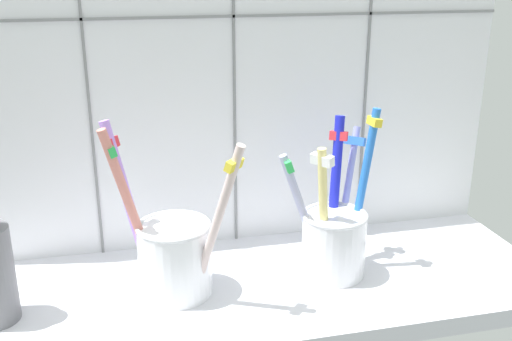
% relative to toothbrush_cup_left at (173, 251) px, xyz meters
% --- Properties ---
extents(counter_slab, '(0.64, 0.22, 0.02)m').
position_rel_toothbrush_cup_left_xyz_m(counter_slab, '(0.09, -0.00, -0.06)').
color(counter_slab, silver).
rests_on(counter_slab, ground).
extents(tile_wall_back, '(0.64, 0.02, 0.45)m').
position_rel_toothbrush_cup_left_xyz_m(tile_wall_back, '(0.09, 0.12, 0.16)').
color(tile_wall_back, white).
rests_on(tile_wall_back, ground).
extents(toothbrush_cup_left, '(0.13, 0.10, 0.18)m').
position_rel_toothbrush_cup_left_xyz_m(toothbrush_cup_left, '(0.00, 0.00, 0.00)').
color(toothbrush_cup_left, white).
rests_on(toothbrush_cup_left, counter_slab).
extents(toothbrush_cup_right, '(0.11, 0.09, 0.18)m').
position_rel_toothbrush_cup_left_xyz_m(toothbrush_cup_right, '(0.17, 0.00, 0.00)').
color(toothbrush_cup_right, silver).
rests_on(toothbrush_cup_right, counter_slab).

